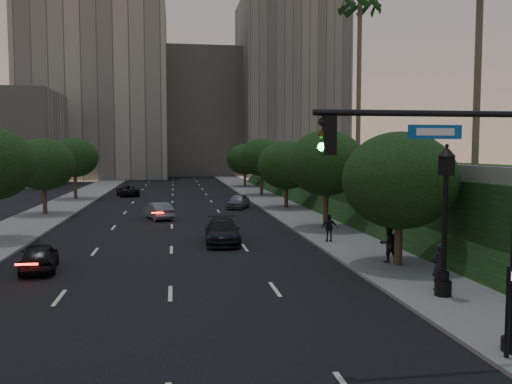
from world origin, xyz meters
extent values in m
plane|color=black|center=(0.00, 0.00, 0.00)|extent=(160.00, 160.00, 0.00)
cube|color=black|center=(0.00, 30.00, 0.01)|extent=(16.00, 140.00, 0.02)
cube|color=slate|center=(10.25, 30.00, 0.07)|extent=(4.50, 140.00, 0.15)
cube|color=slate|center=(-10.25, 30.00, 0.07)|extent=(4.50, 140.00, 0.15)
cube|color=black|center=(22.00, 28.00, 2.00)|extent=(18.00, 90.00, 4.00)
cube|color=slate|center=(13.50, 28.00, 4.35)|extent=(0.35, 90.00, 0.70)
cube|color=gray|center=(-14.00, 92.00, 16.00)|extent=(26.00, 20.00, 32.00)
cube|color=#A29D95|center=(6.00, 102.00, 13.00)|extent=(22.00, 18.00, 26.00)
cube|color=gray|center=(24.00, 96.00, 18.00)|extent=(20.00, 22.00, 36.00)
cylinder|color=#38281C|center=(10.30, 8.00, 1.43)|extent=(0.36, 0.36, 2.86)
ellipsoid|color=black|center=(10.30, 8.00, 4.03)|extent=(5.20, 5.20, 4.42)
cylinder|color=#38281C|center=(10.30, 20.00, 1.61)|extent=(0.36, 0.36, 3.21)
ellipsoid|color=black|center=(10.30, 20.00, 4.53)|extent=(5.20, 5.20, 4.42)
cylinder|color=#38281C|center=(10.30, 33.00, 1.43)|extent=(0.36, 0.36, 2.86)
ellipsoid|color=black|center=(10.30, 33.00, 4.03)|extent=(5.20, 5.20, 4.42)
cylinder|color=#38281C|center=(10.30, 47.00, 1.61)|extent=(0.36, 0.36, 3.21)
ellipsoid|color=black|center=(10.30, 47.00, 4.53)|extent=(5.20, 5.20, 4.42)
cylinder|color=#38281C|center=(10.30, 62.00, 1.43)|extent=(0.36, 0.36, 2.86)
ellipsoid|color=black|center=(10.30, 62.00, 4.03)|extent=(5.20, 5.20, 4.42)
cylinder|color=#38281C|center=(-10.30, 31.00, 1.50)|extent=(0.36, 0.36, 2.99)
ellipsoid|color=black|center=(-10.30, 31.00, 4.22)|extent=(5.00, 5.00, 4.25)
cylinder|color=#38281C|center=(-10.30, 45.00, 1.63)|extent=(0.36, 0.36, 3.26)
ellipsoid|color=black|center=(-10.30, 45.00, 4.59)|extent=(5.00, 5.00, 4.25)
cylinder|color=#4C4233|center=(17.50, 14.00, 10.00)|extent=(0.40, 0.40, 12.00)
cylinder|color=#4C4233|center=(16.00, 30.00, 11.25)|extent=(0.40, 0.40, 14.50)
cylinder|color=black|center=(8.88, -2.59, 0.25)|extent=(0.56, 0.56, 0.50)
cylinder|color=black|center=(6.18, -2.59, 6.30)|extent=(5.40, 0.16, 0.16)
cube|color=black|center=(3.88, -2.59, 5.75)|extent=(0.32, 0.22, 0.95)
sphere|color=black|center=(3.70, -2.59, 6.08)|extent=(0.20, 0.20, 0.20)
sphere|color=#3F2B0A|center=(3.70, -2.59, 5.78)|extent=(0.20, 0.20, 0.20)
sphere|color=#19F24C|center=(3.70, -2.59, 5.48)|extent=(0.20, 0.20, 0.20)
cube|color=#0C50A1|center=(6.58, -2.59, 5.85)|extent=(1.40, 0.05, 0.35)
cylinder|color=black|center=(9.75, 2.75, 0.35)|extent=(0.60, 0.60, 0.70)
cylinder|color=black|center=(9.75, 2.75, 0.85)|extent=(0.40, 0.40, 0.40)
cylinder|color=black|center=(9.75, 2.75, 2.80)|extent=(0.18, 0.18, 3.60)
cube|color=black|center=(9.75, 2.75, 4.85)|extent=(0.42, 0.42, 0.70)
cone|color=black|center=(9.75, 2.75, 5.35)|extent=(0.64, 0.64, 0.35)
sphere|color=black|center=(9.75, 2.75, 5.55)|extent=(0.14, 0.14, 0.14)
cylinder|color=black|center=(8.48, -2.95, 1.25)|extent=(0.12, 0.12, 2.50)
imported|color=black|center=(-5.80, 9.79, 0.64)|extent=(2.01, 3.93, 1.28)
imported|color=slate|center=(-1.05, 27.31, 0.66)|extent=(2.55, 4.27, 1.33)
imported|color=black|center=(-5.16, 49.17, 0.65)|extent=(3.15, 5.07, 1.31)
imported|color=black|center=(2.90, 15.58, 0.70)|extent=(2.21, 4.91, 1.40)
imported|color=slate|center=(6.00, 34.01, 0.68)|extent=(2.82, 4.27, 1.35)
imported|color=black|center=(10.00, 3.55, 1.04)|extent=(0.72, 0.54, 1.79)
imported|color=black|center=(10.07, 8.65, 1.03)|extent=(0.92, 0.76, 1.76)
imported|color=black|center=(8.97, 14.58, 0.94)|extent=(0.93, 0.40, 1.58)
camera|label=1|loc=(0.19, -15.20, 5.41)|focal=38.00mm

